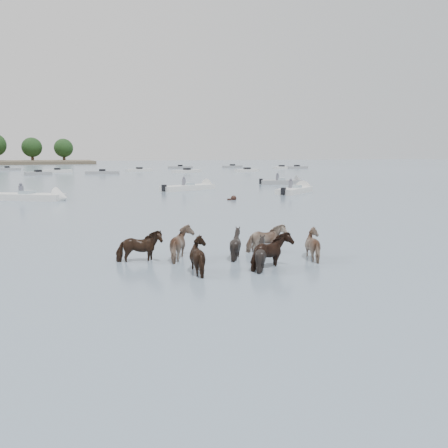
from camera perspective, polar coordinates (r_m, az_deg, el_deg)
name	(u,v)px	position (r m, az deg, el deg)	size (l,w,h in m)	color
ground	(174,277)	(12.86, -6.45, -6.79)	(400.00, 400.00, 0.00)	slate
pony_herd	(233,250)	(14.42, 1.15, -3.30)	(7.04, 3.44, 1.29)	black
swimming_pony	(233,199)	(33.67, 1.17, 3.28)	(0.72, 0.44, 0.44)	black
motorboat_b	(37,197)	(36.35, -22.86, 3.20)	(6.01, 4.36, 1.92)	silver
motorboat_c	(194,187)	(43.30, -3.81, 4.72)	(6.19, 3.75, 1.92)	silver
motorboat_d	(298,190)	(40.63, 9.43, 4.34)	(5.24, 4.60, 1.92)	silver
motorboat_e	(287,182)	(51.40, 8.07, 5.34)	(5.28, 2.74, 1.92)	gray
distant_flotilla	(70,171)	(87.90, -19.11, 6.48)	(103.36, 28.01, 0.93)	gray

